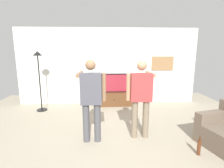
# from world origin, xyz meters

# --- Properties ---
(ground_plane) EXTENTS (8.40, 8.40, 0.00)m
(ground_plane) POSITION_xyz_m (0.00, 0.00, 0.00)
(ground_plane) COLOR #9E937F
(back_wall) EXTENTS (6.40, 0.10, 2.70)m
(back_wall) POSITION_xyz_m (0.00, 2.95, 1.35)
(back_wall) COLOR silver
(back_wall) RESTS_ON ground_plane
(tv_stand) EXTENTS (1.30, 0.45, 0.47)m
(tv_stand) POSITION_xyz_m (0.18, 2.60, 0.23)
(tv_stand) COLOR brown
(tv_stand) RESTS_ON ground_plane
(television) EXTENTS (1.17, 0.07, 0.66)m
(television) POSITION_xyz_m (0.18, 2.65, 0.80)
(television) COLOR black
(television) RESTS_ON tv_stand
(wall_clock) EXTENTS (0.27, 0.03, 0.27)m
(wall_clock) POSITION_xyz_m (0.18, 2.89, 2.20)
(wall_clock) COLOR white
(framed_picture) EXTENTS (0.79, 0.04, 0.50)m
(framed_picture) POSITION_xyz_m (1.98, 2.90, 1.46)
(framed_picture) COLOR #997047
(floor_lamp) EXTENTS (0.32, 0.32, 1.90)m
(floor_lamp) POSITION_xyz_m (-2.18, 2.19, 1.36)
(floor_lamp) COLOR black
(floor_lamp) RESTS_ON ground_plane
(person_standing_nearer_lamp) EXTENTS (0.61, 0.78, 1.75)m
(person_standing_nearer_lamp) POSITION_xyz_m (-0.43, 0.20, 0.99)
(person_standing_nearer_lamp) COLOR #4C4C51
(person_standing_nearer_lamp) RESTS_ON ground_plane
(person_standing_nearer_couch) EXTENTS (0.64, 0.78, 1.72)m
(person_standing_nearer_couch) POSITION_xyz_m (0.63, 0.32, 0.98)
(person_standing_nearer_couch) COLOR #7A6B56
(person_standing_nearer_couch) RESTS_ON ground_plane
(beverage_bottle) EXTENTS (0.07, 0.07, 0.37)m
(beverage_bottle) POSITION_xyz_m (1.59, -0.42, 0.15)
(beverage_bottle) COLOR #592D19
(beverage_bottle) RESTS_ON ground_plane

